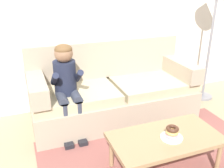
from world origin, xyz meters
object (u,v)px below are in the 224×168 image
Objects in this scene: toy_controller at (192,138)px; coffee_table at (166,140)px; couch at (112,92)px; donut at (171,135)px; person_child at (67,82)px.

coffee_table is at bearing -172.69° from toy_controller.
donut is at bearing -84.67° from couch.
person_child reaches higher than couch.
toy_controller is (0.56, 0.36, -0.39)m from donut.
couch is 1.17m from toy_controller.
couch is at bearing 105.90° from toy_controller.
coffee_table is 8.82× the size of donut.
person_child is at bearing 126.20° from coffee_table.
couch is at bearing 18.35° from person_child.
couch is 2.03× the size of coffee_table.
coffee_table is 4.68× the size of toy_controller.
couch is 1.95× the size of person_child.
coffee_table is 0.96× the size of person_child.
donut is 0.53× the size of toy_controller.
coffee_table is at bearing -53.80° from person_child.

